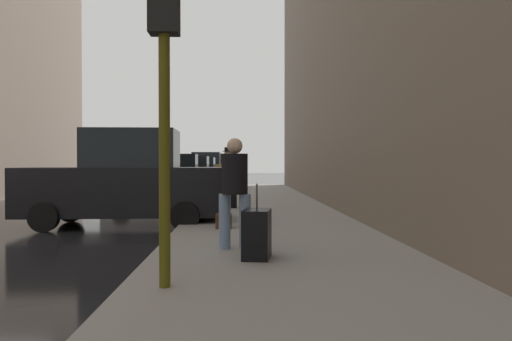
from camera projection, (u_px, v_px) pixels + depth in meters
sidewalk at (275, 234)px, 9.86m from camera, size 4.00×40.00×0.15m
parked_black_suv at (126, 182)px, 11.61m from camera, size 4.64×2.15×2.25m
parked_silver_sedan at (166, 180)px, 18.07m from camera, size 4.24×2.13×1.79m
parked_blue_sedan at (186, 175)px, 24.60m from camera, size 4.23×2.11×1.79m
parked_gray_coupe at (197, 173)px, 30.88m from camera, size 4.25×2.15×1.79m
parked_bronze_suv at (204, 168)px, 37.29m from camera, size 4.64×2.13×2.25m
parked_white_van at (209, 168)px, 43.06m from camera, size 4.63×2.12×2.25m
fire_hydrant at (213, 193)px, 16.19m from camera, size 0.42×0.22×0.70m
traffic_light at (164, 43)px, 5.31m from camera, size 0.32×0.32×3.60m
pedestrian_in_jeans at (235, 187)px, 7.66m from camera, size 0.53×0.47×1.71m
pedestrian_with_fedora at (228, 174)px, 14.58m from camera, size 0.52×0.44×1.78m
rolling_suitcase at (257, 234)px, 6.93m from camera, size 0.44×0.61×1.04m
duffel_bag at (224, 221)px, 10.18m from camera, size 0.32×0.44×0.28m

